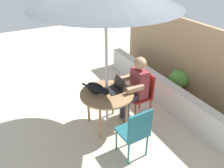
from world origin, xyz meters
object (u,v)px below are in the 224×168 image
chair_occupied (142,91)px  laptop (116,86)px  patio_table (107,96)px  cat (97,89)px  potted_plant_near_fence (178,83)px  chair_empty (136,130)px  person_seated (136,85)px

chair_occupied → laptop: laptop is taller
patio_table → laptop: laptop is taller
laptop → cat: bearing=-98.6°
potted_plant_near_fence → cat: bearing=-87.1°
chair_empty → potted_plant_near_fence: 2.05m
patio_table → chair_occupied: 0.76m
patio_table → chair_occupied: bearing=90.0°
chair_occupied → potted_plant_near_fence: (-0.18, 1.06, -0.20)m
chair_occupied → chair_empty: bearing=-39.7°
laptop → cat: 0.35m
chair_occupied → person_seated: bearing=-90.0°
laptop → potted_plant_near_fence: 1.67m
laptop → potted_plant_near_fence: laptop is taller
person_seated → chair_empty: bearing=-32.8°
person_seated → cat: 0.74m
chair_occupied → laptop: size_ratio=2.96×
cat → chair_empty: bearing=11.2°
cat → patio_table: bearing=62.3°
chair_empty → cat: size_ratio=1.41×
cat → person_seated: bearing=84.1°
cat → potted_plant_near_fence: size_ratio=1.02×
patio_table → cat: size_ratio=1.46×
chair_empty → chair_occupied: bearing=140.3°
person_seated → potted_plant_near_fence: person_seated is taller
chair_occupied → laptop: 0.60m
chair_occupied → cat: 0.93m
patio_table → cat: 0.22m
chair_empty → cat: (-0.93, -0.18, 0.26)m
chair_empty → person_seated: person_seated is taller
chair_empty → laptop: laptop is taller
chair_empty → person_seated: size_ratio=0.72×
chair_empty → cat: bearing=-168.8°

